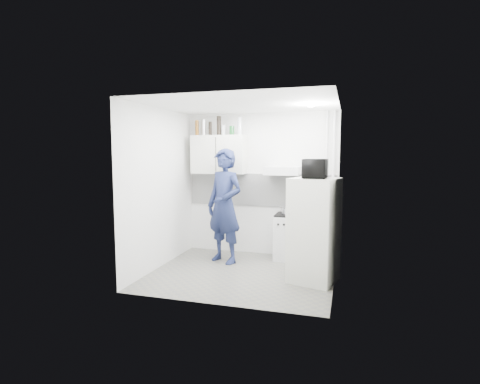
# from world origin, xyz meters

# --- Properties ---
(floor) EXTENTS (2.80, 2.80, 0.00)m
(floor) POSITION_xyz_m (0.00, 0.00, 0.00)
(floor) COLOR #555554
(floor) RESTS_ON ground
(ceiling) EXTENTS (2.80, 2.80, 0.00)m
(ceiling) POSITION_xyz_m (0.00, 0.00, 2.60)
(ceiling) COLOR white
(ceiling) RESTS_ON wall_back
(wall_back) EXTENTS (2.80, 0.00, 2.80)m
(wall_back) POSITION_xyz_m (0.00, 1.25, 1.30)
(wall_back) COLOR silver
(wall_back) RESTS_ON floor
(wall_left) EXTENTS (0.00, 2.60, 2.60)m
(wall_left) POSITION_xyz_m (-1.40, 0.00, 1.30)
(wall_left) COLOR silver
(wall_left) RESTS_ON floor
(wall_right) EXTENTS (0.00, 2.60, 2.60)m
(wall_right) POSITION_xyz_m (1.40, 0.00, 1.30)
(wall_right) COLOR silver
(wall_right) RESTS_ON floor
(person) EXTENTS (0.84, 0.71, 1.95)m
(person) POSITION_xyz_m (-0.47, 0.54, 0.98)
(person) COLOR #182044
(person) RESTS_ON floor
(stove) EXTENTS (0.49, 0.49, 0.78)m
(stove) POSITION_xyz_m (0.58, 1.00, 0.39)
(stove) COLOR silver
(stove) RESTS_ON floor
(fridge) EXTENTS (0.77, 0.77, 1.52)m
(fridge) POSITION_xyz_m (1.10, -0.03, 0.76)
(fridge) COLOR silver
(fridge) RESTS_ON floor
(stove_top) EXTENTS (0.47, 0.47, 0.03)m
(stove_top) POSITION_xyz_m (0.58, 1.00, 0.80)
(stove_top) COLOR black
(stove_top) RESTS_ON stove
(saucepan) EXTENTS (0.17, 0.17, 0.09)m
(saucepan) POSITION_xyz_m (0.53, 1.02, 0.86)
(saucepan) COLOR silver
(saucepan) RESTS_ON stove_top
(microwave) EXTENTS (0.49, 0.34, 0.27)m
(microwave) POSITION_xyz_m (1.10, -0.03, 1.66)
(microwave) COLOR black
(microwave) RESTS_ON fridge
(bottle_a) EXTENTS (0.07, 0.07, 0.28)m
(bottle_a) POSITION_xyz_m (-1.18, 1.07, 2.34)
(bottle_a) COLOR brown
(bottle_a) RESTS_ON upper_cabinet
(bottle_b) EXTENTS (0.08, 0.08, 0.29)m
(bottle_b) POSITION_xyz_m (-1.05, 1.07, 2.35)
(bottle_b) COLOR silver
(bottle_b) RESTS_ON upper_cabinet
(bottle_c) EXTENTS (0.06, 0.06, 0.25)m
(bottle_c) POSITION_xyz_m (-0.92, 1.07, 2.33)
(bottle_c) COLOR black
(bottle_c) RESTS_ON upper_cabinet
(bottle_d) EXTENTS (0.08, 0.08, 0.35)m
(bottle_d) POSITION_xyz_m (-0.75, 1.07, 2.37)
(bottle_d) COLOR black
(bottle_d) RESTS_ON upper_cabinet
(canister_a) EXTENTS (0.07, 0.07, 0.18)m
(canister_a) POSITION_xyz_m (-0.66, 1.07, 2.29)
(canister_a) COLOR #B2B7BC
(canister_a) RESTS_ON upper_cabinet
(canister_b) EXTENTS (0.09, 0.09, 0.17)m
(canister_b) POSITION_xyz_m (-0.50, 1.07, 2.28)
(canister_b) COLOR #144C1E
(canister_b) RESTS_ON upper_cabinet
(bottle_e) EXTENTS (0.08, 0.08, 0.32)m
(bottle_e) POSITION_xyz_m (-0.35, 1.07, 2.36)
(bottle_e) COLOR #B2B7BC
(bottle_e) RESTS_ON upper_cabinet
(upper_cabinet) EXTENTS (1.00, 0.35, 0.70)m
(upper_cabinet) POSITION_xyz_m (-0.75, 1.07, 1.85)
(upper_cabinet) COLOR silver
(upper_cabinet) RESTS_ON wall_back
(range_hood) EXTENTS (0.60, 0.50, 0.14)m
(range_hood) POSITION_xyz_m (0.45, 1.00, 1.57)
(range_hood) COLOR silver
(range_hood) RESTS_ON wall_back
(backsplash) EXTENTS (2.74, 0.03, 0.60)m
(backsplash) POSITION_xyz_m (0.00, 1.24, 1.20)
(backsplash) COLOR white
(backsplash) RESTS_ON wall_back
(pipe_a) EXTENTS (0.05, 0.05, 2.60)m
(pipe_a) POSITION_xyz_m (1.30, 1.17, 1.30)
(pipe_a) COLOR silver
(pipe_a) RESTS_ON floor
(pipe_b) EXTENTS (0.04, 0.04, 2.60)m
(pipe_b) POSITION_xyz_m (1.18, 1.17, 1.30)
(pipe_b) COLOR silver
(pipe_b) RESTS_ON floor
(ceiling_spot_fixture) EXTENTS (0.10, 0.10, 0.02)m
(ceiling_spot_fixture) POSITION_xyz_m (1.00, 0.20, 2.57)
(ceiling_spot_fixture) COLOR white
(ceiling_spot_fixture) RESTS_ON ceiling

